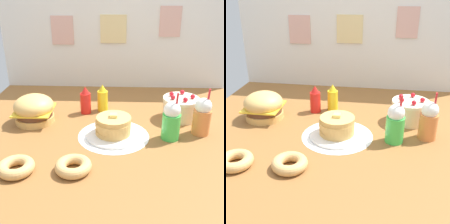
{
  "view_description": "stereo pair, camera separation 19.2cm",
  "coord_description": "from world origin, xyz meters",
  "views": [
    {
      "loc": [
        0.08,
        -1.6,
        0.9
      ],
      "look_at": [
        0.01,
        0.15,
        0.11
      ],
      "focal_mm": 46.12,
      "sensor_mm": 36.0,
      "label": 1
    },
    {
      "loc": [
        0.27,
        -1.58,
        0.9
      ],
      "look_at": [
        0.01,
        0.15,
        0.11
      ],
      "focal_mm": 46.12,
      "sensor_mm": 36.0,
      "label": 2
    }
  ],
  "objects": [
    {
      "name": "pancake_stack",
      "position": [
        0.02,
        0.02,
        0.06
      ],
      "size": [
        0.35,
        0.35,
        0.15
      ],
      "color": "white",
      "rests_on": "doily_mat"
    },
    {
      "name": "orange_float_cup",
      "position": [
        0.58,
        0.08,
        0.12
      ],
      "size": [
        0.11,
        0.11,
        0.31
      ],
      "color": "orange",
      "rests_on": "ground_plane"
    },
    {
      "name": "ground_plane",
      "position": [
        0.0,
        0.0,
        -0.01
      ],
      "size": [
        2.02,
        1.97,
        0.02
      ],
      "primitive_type": "cube",
      "color": "brown"
    },
    {
      "name": "ketchup_bottle",
      "position": [
        -0.2,
        0.37,
        0.1
      ],
      "size": [
        0.08,
        0.08,
        0.21
      ],
      "color": "red",
      "rests_on": "ground_plane"
    },
    {
      "name": "cream_soda_cup",
      "position": [
        0.38,
        0.01,
        0.12
      ],
      "size": [
        0.11,
        0.11,
        0.31
      ],
      "color": "green",
      "rests_on": "ground_plane"
    },
    {
      "name": "layer_cake",
      "position": [
        0.49,
        0.31,
        0.08
      ],
      "size": [
        0.26,
        0.26,
        0.19
      ],
      "color": "beige",
      "rests_on": "ground_plane"
    },
    {
      "name": "donut_chocolate",
      "position": [
        -0.17,
        -0.36,
        0.03
      ],
      "size": [
        0.19,
        0.19,
        0.06
      ],
      "color": "tan",
      "rests_on": "ground_plane"
    },
    {
      "name": "burger",
      "position": [
        -0.54,
        0.21,
        0.09
      ],
      "size": [
        0.27,
        0.27,
        0.2
      ],
      "color": "#DBA859",
      "rests_on": "ground_plane"
    },
    {
      "name": "back_wall",
      "position": [
        -0.0,
        0.98,
        0.5
      ],
      "size": [
        2.02,
        0.04,
        1.0
      ],
      "color": "silver",
      "rests_on": "ground_plane"
    },
    {
      "name": "mustard_bottle",
      "position": [
        -0.08,
        0.42,
        0.1
      ],
      "size": [
        0.08,
        0.08,
        0.21
      ],
      "color": "yellow",
      "rests_on": "ground_plane"
    },
    {
      "name": "doily_mat",
      "position": [
        0.02,
        0.02,
        0.0
      ],
      "size": [
        0.46,
        0.46,
        0.0
      ],
      "primitive_type": "cylinder",
      "color": "white",
      "rests_on": "ground_plane"
    },
    {
      "name": "donut_pink_glaze",
      "position": [
        -0.47,
        -0.38,
        0.03
      ],
      "size": [
        0.19,
        0.19,
        0.06
      ],
      "color": "tan",
      "rests_on": "ground_plane"
    }
  ]
}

